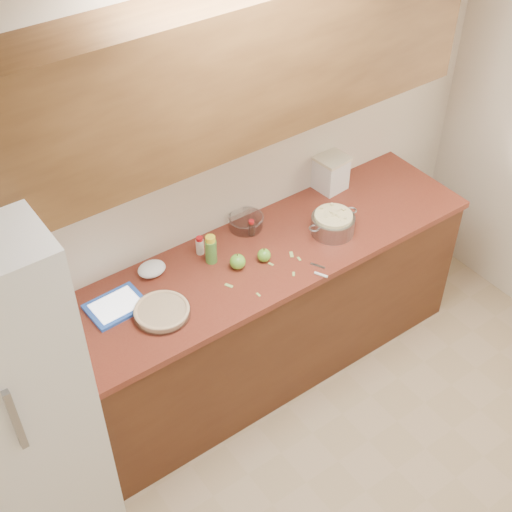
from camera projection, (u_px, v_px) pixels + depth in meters
room_shell at (483, 395)px, 2.65m from camera, size 3.60×3.60×3.60m
counter_run at (253, 318)px, 4.10m from camera, size 2.64×0.68×0.92m
upper_cabinets at (233, 69)px, 3.21m from camera, size 2.60×0.34×0.70m
pie at (162, 312)px, 3.47m from camera, size 0.28×0.28×0.05m
colander at (333, 224)px, 3.93m from camera, size 0.33×0.24×0.12m
flour_canister at (331, 172)px, 4.21m from camera, size 0.19×0.19×0.22m
tablet at (116, 306)px, 3.52m from camera, size 0.29×0.23×0.02m
paring_knife at (320, 273)px, 3.70m from camera, size 0.08×0.15×0.01m
lemon_bottle at (211, 250)px, 3.73m from camera, size 0.06×0.06×0.17m
cinnamon_shaker at (200, 246)px, 3.80m from camera, size 0.04×0.04×0.11m
vanilla_bottle at (251, 228)px, 3.92m from camera, size 0.04×0.04×0.10m
mixing_bowl at (246, 221)px, 3.97m from camera, size 0.20×0.20×0.08m
paper_towel at (152, 269)px, 3.69m from camera, size 0.16×0.13×0.06m
apple_left at (238, 262)px, 3.72m from camera, size 0.08×0.08×0.10m
apple_center at (264, 255)px, 3.76m from camera, size 0.07×0.07×0.08m
peel_a at (271, 264)px, 3.76m from camera, size 0.02×0.03×0.00m
peel_b at (229, 286)px, 3.64m from camera, size 0.03×0.05×0.00m
peel_c at (291, 254)px, 3.82m from camera, size 0.04×0.05×0.00m
peel_d at (258, 295)px, 3.59m from camera, size 0.01×0.03×0.00m
peel_e at (299, 259)px, 3.79m from camera, size 0.02×0.03×0.00m
peel_f at (294, 274)px, 3.70m from camera, size 0.03×0.03×0.00m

